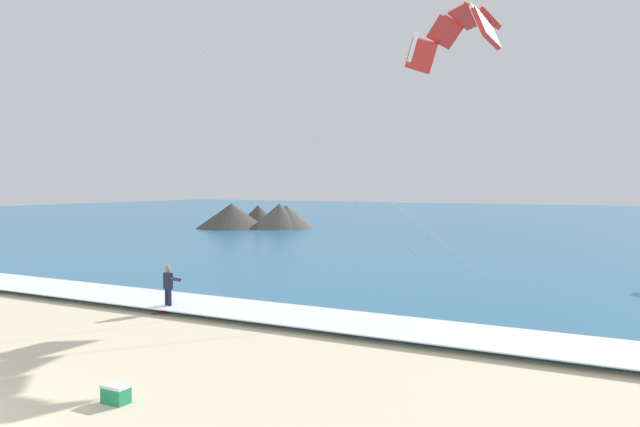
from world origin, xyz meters
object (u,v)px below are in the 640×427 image
(surfboard, at_px, (168,311))
(cooler_box, at_px, (116,394))
(kite_primary, at_px, (457,30))
(kitesurfer, at_px, (169,286))

(surfboard, height_order, cooler_box, cooler_box)
(kite_primary, bearing_deg, cooler_box, -98.35)
(surfboard, height_order, kite_primary, kite_primary)
(kitesurfer, height_order, kite_primary, kite_primary)
(surfboard, relative_size, cooler_box, 2.53)
(cooler_box, bearing_deg, kitesurfer, 125.59)
(surfboard, distance_m, cooler_box, 9.73)
(surfboard, bearing_deg, kitesurfer, 73.71)
(surfboard, xyz_separation_m, kite_primary, (8.08, 8.52, 10.99))
(surfboard, distance_m, kite_primary, 16.09)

